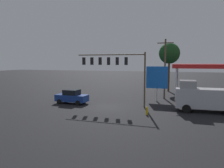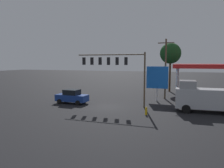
{
  "view_description": "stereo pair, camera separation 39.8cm",
  "coord_description": "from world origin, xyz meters",
  "px_view_note": "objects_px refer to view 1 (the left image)",
  "views": [
    {
      "loc": [
        -9.2,
        25.76,
        5.77
      ],
      "look_at": [
        0.0,
        -2.0,
        2.73
      ],
      "focal_mm": 35.0,
      "sensor_mm": 36.0,
      "label": 1
    },
    {
      "loc": [
        -9.58,
        25.63,
        5.77
      ],
      "look_at": [
        0.0,
        -2.0,
        2.73
      ],
      "focal_mm": 35.0,
      "sensor_mm": 36.0,
      "label": 2
    }
  ],
  "objects_px": {
    "utility_pole": "(165,67)",
    "price_sign": "(157,78)",
    "fire_hydrant": "(147,111)",
    "delivery_truck": "(205,97)",
    "traffic_signal_assembly": "(114,64)",
    "street_tree": "(169,54)",
    "sedan_far": "(72,97)"
  },
  "relations": [
    {
      "from": "sedan_far",
      "to": "street_tree",
      "type": "xyz_separation_m",
      "value": [
        -11.75,
        -16.78,
        6.3
      ]
    },
    {
      "from": "price_sign",
      "to": "delivery_truck",
      "type": "height_order",
      "value": "price_sign"
    },
    {
      "from": "sedan_far",
      "to": "fire_hydrant",
      "type": "height_order",
      "value": "sedan_far"
    },
    {
      "from": "price_sign",
      "to": "street_tree",
      "type": "height_order",
      "value": "street_tree"
    },
    {
      "from": "utility_pole",
      "to": "fire_hydrant",
      "type": "relative_size",
      "value": 10.41
    },
    {
      "from": "fire_hydrant",
      "to": "delivery_truck",
      "type": "bearing_deg",
      "value": -150.5
    },
    {
      "from": "sedan_far",
      "to": "street_tree",
      "type": "height_order",
      "value": "street_tree"
    },
    {
      "from": "traffic_signal_assembly",
      "to": "utility_pole",
      "type": "bearing_deg",
      "value": -128.54
    },
    {
      "from": "price_sign",
      "to": "fire_hydrant",
      "type": "height_order",
      "value": "price_sign"
    },
    {
      "from": "traffic_signal_assembly",
      "to": "street_tree",
      "type": "relative_size",
      "value": 0.99
    },
    {
      "from": "traffic_signal_assembly",
      "to": "utility_pole",
      "type": "xyz_separation_m",
      "value": [
        -5.88,
        -7.38,
        -0.54
      ]
    },
    {
      "from": "traffic_signal_assembly",
      "to": "sedan_far",
      "type": "bearing_deg",
      "value": 6.76
    },
    {
      "from": "traffic_signal_assembly",
      "to": "street_tree",
      "type": "height_order",
      "value": "street_tree"
    },
    {
      "from": "price_sign",
      "to": "delivery_truck",
      "type": "distance_m",
      "value": 8.12
    },
    {
      "from": "utility_pole",
      "to": "delivery_truck",
      "type": "relative_size",
      "value": 1.33
    },
    {
      "from": "sedan_far",
      "to": "street_tree",
      "type": "bearing_deg",
      "value": -123.24
    },
    {
      "from": "traffic_signal_assembly",
      "to": "delivery_truck",
      "type": "relative_size",
      "value": 1.33
    },
    {
      "from": "utility_pole",
      "to": "sedan_far",
      "type": "distance_m",
      "value": 14.75
    },
    {
      "from": "traffic_signal_assembly",
      "to": "street_tree",
      "type": "distance_m",
      "value": 17.24
    },
    {
      "from": "delivery_truck",
      "to": "sedan_far",
      "type": "height_order",
      "value": "delivery_truck"
    },
    {
      "from": "traffic_signal_assembly",
      "to": "price_sign",
      "type": "bearing_deg",
      "value": -136.5
    },
    {
      "from": "delivery_truck",
      "to": "sedan_far",
      "type": "bearing_deg",
      "value": -1.36
    },
    {
      "from": "street_tree",
      "to": "traffic_signal_assembly",
      "type": "bearing_deg",
      "value": 69.82
    },
    {
      "from": "price_sign",
      "to": "utility_pole",
      "type": "bearing_deg",
      "value": -108.34
    },
    {
      "from": "utility_pole",
      "to": "fire_hydrant",
      "type": "bearing_deg",
      "value": 85.5
    },
    {
      "from": "utility_pole",
      "to": "traffic_signal_assembly",
      "type": "bearing_deg",
      "value": 51.46
    },
    {
      "from": "utility_pole",
      "to": "price_sign",
      "type": "distance_m",
      "value": 3.14
    },
    {
      "from": "price_sign",
      "to": "traffic_signal_assembly",
      "type": "bearing_deg",
      "value": 43.5
    },
    {
      "from": "utility_pole",
      "to": "price_sign",
      "type": "bearing_deg",
      "value": 71.66
    },
    {
      "from": "utility_pole",
      "to": "street_tree",
      "type": "distance_m",
      "value": 9.03
    },
    {
      "from": "utility_pole",
      "to": "sedan_far",
      "type": "bearing_deg",
      "value": 34.55
    },
    {
      "from": "traffic_signal_assembly",
      "to": "utility_pole",
      "type": "distance_m",
      "value": 9.45
    }
  ]
}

